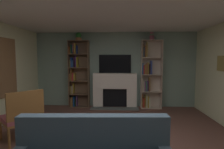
% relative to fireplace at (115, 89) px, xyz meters
% --- Properties ---
extents(wall_back_accent, '(5.49, 0.06, 2.51)m').
position_rel_fireplace_xyz_m(wall_back_accent, '(0.00, 0.15, 0.65)').
color(wall_back_accent, gray).
rests_on(wall_back_accent, ground_plane).
extents(fireplace, '(1.56, 0.53, 1.15)m').
position_rel_fireplace_xyz_m(fireplace, '(0.00, 0.00, 0.00)').
color(fireplace, white).
rests_on(fireplace, ground_plane).
extents(tv, '(1.07, 0.06, 0.61)m').
position_rel_fireplace_xyz_m(tv, '(0.00, 0.09, 0.85)').
color(tv, black).
rests_on(tv, fireplace).
extents(bookshelf_left, '(0.67, 0.32, 2.23)m').
position_rel_fireplace_xyz_m(bookshelf_left, '(-1.28, 0.00, 0.51)').
color(bookshelf_left, brown).
rests_on(bookshelf_left, ground_plane).
extents(bookshelf_right, '(0.67, 0.33, 2.23)m').
position_rel_fireplace_xyz_m(bookshelf_right, '(1.12, -0.01, 0.43)').
color(bookshelf_right, beige).
rests_on(bookshelf_right, ground_plane).
extents(potted_plant, '(0.20, 0.20, 0.26)m').
position_rel_fireplace_xyz_m(potted_plant, '(-1.20, -0.03, 1.74)').
color(potted_plant, '#A66A45').
rests_on(potted_plant, bookshelf_left).
extents(vase_with_flowers, '(0.16, 0.16, 0.27)m').
position_rel_fireplace_xyz_m(vase_with_flowers, '(1.20, -0.03, 1.70)').
color(vase_with_flowers, '#833A52').
rests_on(vase_with_flowers, bookshelf_right).
extents(armchair, '(0.90, 0.90, 1.02)m').
position_rel_fireplace_xyz_m(armchair, '(-1.72, -2.65, -0.09)').
color(armchair, brown).
rests_on(armchair, ground_plane).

